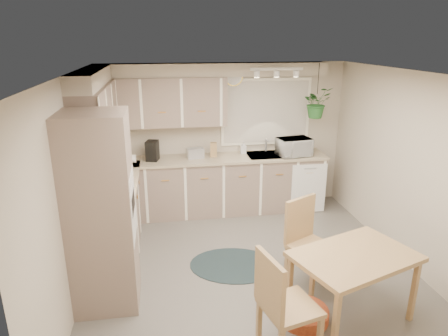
{
  "coord_description": "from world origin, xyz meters",
  "views": [
    {
      "loc": [
        -1.02,
        -4.28,
        2.77
      ],
      "look_at": [
        -0.25,
        0.55,
        1.17
      ],
      "focal_mm": 32.0,
      "sensor_mm": 36.0,
      "label": 1
    }
  ],
  "objects": [
    {
      "name": "floor",
      "position": [
        0.0,
        0.0,
        0.0
      ],
      "size": [
        4.2,
        4.2,
        0.0
      ],
      "primitive_type": "plane",
      "color": "#605C54",
      "rests_on": "ground"
    },
    {
      "name": "ceiling",
      "position": [
        0.0,
        0.0,
        2.4
      ],
      "size": [
        4.2,
        4.2,
        0.0
      ],
      "primitive_type": "plane",
      "color": "silver",
      "rests_on": "wall_back"
    },
    {
      "name": "wall_back",
      "position": [
        0.0,
        2.1,
        1.2
      ],
      "size": [
        4.0,
        0.04,
        2.4
      ],
      "primitive_type": "cube",
      "color": "#BAAF9A",
      "rests_on": "floor"
    },
    {
      "name": "wall_front",
      "position": [
        0.0,
        -2.1,
        1.2
      ],
      "size": [
        4.0,
        0.04,
        2.4
      ],
      "primitive_type": "cube",
      "color": "#BAAF9A",
      "rests_on": "floor"
    },
    {
      "name": "wall_left",
      "position": [
        -2.0,
        0.0,
        1.2
      ],
      "size": [
        0.04,
        4.2,
        2.4
      ],
      "primitive_type": "cube",
      "color": "#BAAF9A",
      "rests_on": "floor"
    },
    {
      "name": "wall_right",
      "position": [
        2.0,
        0.0,
        1.2
      ],
      "size": [
        0.04,
        4.2,
        2.4
      ],
      "primitive_type": "cube",
      "color": "#BAAF9A",
      "rests_on": "floor"
    },
    {
      "name": "base_cab_left",
      "position": [
        -1.7,
        0.88,
        0.45
      ],
      "size": [
        0.6,
        1.85,
        0.9
      ],
      "primitive_type": "cube",
      "color": "gray",
      "rests_on": "floor"
    },
    {
      "name": "base_cab_back",
      "position": [
        -0.2,
        1.8,
        0.45
      ],
      "size": [
        3.6,
        0.6,
        0.9
      ],
      "primitive_type": "cube",
      "color": "gray",
      "rests_on": "floor"
    },
    {
      "name": "counter_left",
      "position": [
        -1.69,
        0.88,
        0.92
      ],
      "size": [
        0.64,
        1.89,
        0.04
      ],
      "primitive_type": "cube",
      "color": "tan",
      "rests_on": "base_cab_left"
    },
    {
      "name": "counter_back",
      "position": [
        -0.2,
        1.79,
        0.92
      ],
      "size": [
        3.64,
        0.64,
        0.04
      ],
      "primitive_type": "cube",
      "color": "tan",
      "rests_on": "base_cab_back"
    },
    {
      "name": "oven_stack",
      "position": [
        -1.68,
        -0.38,
        1.05
      ],
      "size": [
        0.65,
        0.65,
        2.1
      ],
      "primitive_type": "cube",
      "color": "gray",
      "rests_on": "floor"
    },
    {
      "name": "wall_oven_face",
      "position": [
        -1.35,
        -0.38,
        1.05
      ],
      "size": [
        0.02,
        0.56,
        0.58
      ],
      "primitive_type": "cube",
      "color": "white",
      "rests_on": "oven_stack"
    },
    {
      "name": "upper_cab_left",
      "position": [
        -1.82,
        1.0,
        1.83
      ],
      "size": [
        0.35,
        2.0,
        0.75
      ],
      "primitive_type": "cube",
      "color": "gray",
      "rests_on": "wall_left"
    },
    {
      "name": "upper_cab_back",
      "position": [
        -1.0,
        1.93,
        1.83
      ],
      "size": [
        2.0,
        0.35,
        0.75
      ],
      "primitive_type": "cube",
      "color": "gray",
      "rests_on": "wall_back"
    },
    {
      "name": "soffit_left",
      "position": [
        -1.85,
        1.0,
        2.3
      ],
      "size": [
        0.3,
        2.0,
        0.2
      ],
      "primitive_type": "cube",
      "color": "#BAAF9A",
      "rests_on": "wall_left"
    },
    {
      "name": "soffit_back",
      "position": [
        -0.2,
        1.95,
        2.3
      ],
      "size": [
        3.6,
        0.3,
        0.2
      ],
      "primitive_type": "cube",
      "color": "#BAAF9A",
      "rests_on": "wall_back"
    },
    {
      "name": "cooktop",
      "position": [
        -1.68,
        0.3,
        0.94
      ],
      "size": [
        0.52,
        0.58,
        0.02
      ],
      "primitive_type": "cube",
      "color": "white",
      "rests_on": "counter_left"
    },
    {
      "name": "range_hood",
      "position": [
        -1.7,
        0.3,
        1.4
      ],
      "size": [
        0.4,
        0.6,
        0.14
      ],
      "primitive_type": "cube",
      "color": "white",
      "rests_on": "upper_cab_left"
    },
    {
      "name": "window_blinds",
      "position": [
        0.7,
        2.07,
        1.6
      ],
      "size": [
        1.4,
        0.02,
        1.0
      ],
      "primitive_type": "cube",
      "color": "beige",
      "rests_on": "wall_back"
    },
    {
      "name": "window_frame",
      "position": [
        0.7,
        2.08,
        1.6
      ],
      "size": [
        1.5,
        0.02,
        1.1
      ],
      "primitive_type": "cube",
      "color": "white",
      "rests_on": "wall_back"
    },
    {
      "name": "sink",
      "position": [
        0.7,
        1.8,
        0.9
      ],
      "size": [
        0.7,
        0.48,
        0.1
      ],
      "primitive_type": "cube",
      "color": "#B0B3B8",
      "rests_on": "counter_back"
    },
    {
      "name": "dishwasher_front",
      "position": [
        1.3,
        1.49,
        0.42
      ],
      "size": [
        0.58,
        0.02,
        0.83
      ],
      "primitive_type": "cube",
      "color": "white",
      "rests_on": "base_cab_back"
    },
    {
      "name": "track_light_bar",
      "position": [
        0.7,
        1.55,
        2.33
      ],
      "size": [
        0.8,
        0.04,
        0.04
      ],
      "primitive_type": "cube",
      "color": "white",
      "rests_on": "ceiling"
    },
    {
      "name": "wall_clock",
      "position": [
        0.15,
        2.07,
        2.18
      ],
      "size": [
        0.3,
        0.03,
        0.3
      ],
      "primitive_type": "cylinder",
      "rotation": [
        1.57,
        0.0,
        0.0
      ],
      "color": "#E2C24F",
      "rests_on": "wall_back"
    },
    {
      "name": "dining_table",
      "position": [
        0.81,
        -1.06,
        0.37
      ],
      "size": [
        1.37,
        1.13,
        0.74
      ],
      "primitive_type": "cube",
      "rotation": [
        0.0,
        0.0,
        0.34
      ],
      "color": "tan",
      "rests_on": "floor"
    },
    {
      "name": "chair_left",
      "position": [
        0.03,
        -1.42,
        0.52
      ],
      "size": [
        0.59,
        0.59,
        1.04
      ],
      "primitive_type": "cube",
      "rotation": [
        0.0,
        0.0,
        -1.33
      ],
      "color": "tan",
      "rests_on": "floor"
    },
    {
      "name": "chair_back",
      "position": [
        0.62,
        -0.43,
        0.51
      ],
      "size": [
        0.65,
        0.65,
        1.03
      ],
      "primitive_type": "cube",
      "rotation": [
        0.0,
        0.0,
        3.62
      ],
      "color": "tan",
      "rests_on": "floor"
    },
    {
      "name": "braided_rug",
      "position": [
        -0.19,
        0.1,
        0.01
      ],
      "size": [
        1.29,
        1.08,
        0.01
      ],
      "primitive_type": "ellipsoid",
      "rotation": [
        0.0,
        0.0,
        -0.23
      ],
      "color": "black",
      "rests_on": "floor"
    },
    {
      "name": "pet_bed",
      "position": [
        0.33,
        -1.02,
        0.06
      ],
      "size": [
        0.59,
        0.59,
        0.12
      ],
      "primitive_type": "cylinder",
      "rotation": [
        0.0,
        0.0,
        0.16
      ],
      "color": "#C45627",
      "rests_on": "floor"
    },
    {
      "name": "microwave",
      "position": [
        1.08,
        1.7,
        1.12
      ],
      "size": [
        0.56,
        0.37,
        0.35
      ],
      "primitive_type": "imported",
      "rotation": [
        0.0,
        0.0,
        0.17
      ],
      "color": "white",
      "rests_on": "counter_back"
    },
    {
      "name": "soap_bottle",
      "position": [
        0.3,
        1.95,
        0.99
      ],
      "size": [
        0.11,
        0.21,
        0.09
      ],
      "primitive_type": "imported",
      "rotation": [
        0.0,
        0.0,
        -0.09
      ],
      "color": "white",
      "rests_on": "counter_back"
    },
    {
      "name": "hanging_plant",
      "position": [
        1.42,
        1.7,
        1.74
      ],
      "size": [
        0.55,
        0.58,
        0.38
      ],
      "primitive_type": "imported",
      "rotation": [
        0.0,
        0.0,
        0.27
      ],
      "color": "#255E27",
      "rests_on": "ceiling"
    },
    {
      "name": "coffee_maker",
      "position": [
        -1.18,
        1.8,
        1.1
      ],
      "size": [
        0.22,
        0.25,
        0.31
      ],
      "primitive_type": "cube",
      "rotation": [
        0.0,
        0.0,
        -0.24
      ],
      "color": "black",
      "rests_on": "counter_back"
    },
    {
      "name": "toaster",
      "position": [
        -0.51,
        1.82,
        1.02
      ],
      "size": [
        0.28,
        0.19,
        0.16
      ],
      "primitive_type": "cube",
      "rotation": [
        0.0,
        0.0,
        0.14
      ],
      "color": "#B0B3B8",
      "rests_on": "counter_back"
    },
    {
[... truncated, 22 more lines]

